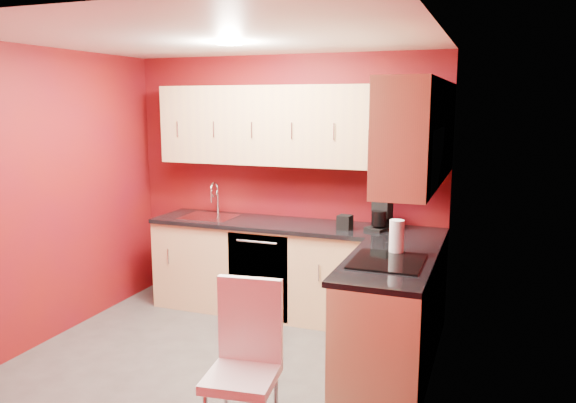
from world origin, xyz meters
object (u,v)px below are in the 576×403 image
Objects in this scene: microwave at (407,159)px; dining_chair at (241,368)px; napkin_holder at (345,222)px; paper_towel at (397,237)px; coffee_maker at (378,215)px; sink at (210,213)px.

microwave is 0.76× the size of dining_chair.
paper_towel is at bearing -48.84° from napkin_holder.
paper_towel reaches higher than napkin_holder.
dining_chair is at bearing -124.15° from microwave.
paper_towel is 1.62m from dining_chair.
dining_chair is (-0.75, -1.11, -1.16)m from microwave.
dining_chair is (-0.08, -2.03, -0.48)m from napkin_holder.
napkin_holder is 0.88m from paper_towel.
coffee_maker is at bearing 111.48° from paper_towel.
sink is (-2.09, 1.00, -0.72)m from microwave.
microwave is 1.33m from napkin_holder.
dining_chair is at bearing -57.66° from sink.
paper_towel is at bearing -46.03° from coffee_maker.
microwave is 2.43m from sink.
coffee_maker reaches higher than napkin_holder.
sink is at bearing -157.84° from coffee_maker.
microwave reaches higher than dining_chair.
paper_towel is at bearing 110.40° from microwave.
paper_towel is (2.00, -0.74, 0.09)m from sink.
napkin_holder is 0.50× the size of paper_towel.
napkin_holder is at bearing 126.19° from microwave.
coffee_maker is 1.11× the size of paper_towel.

